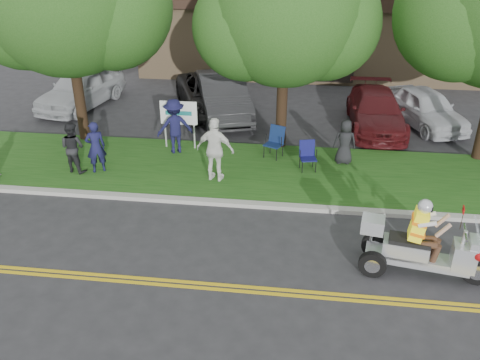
# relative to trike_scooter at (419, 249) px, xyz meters

# --- Properties ---
(ground) EXTENTS (120.00, 120.00, 0.00)m
(ground) POSITION_rel_trike_scooter_xyz_m (-3.90, -0.55, -0.66)
(ground) COLOR #28282B
(ground) RESTS_ON ground
(centerline_near) EXTENTS (60.00, 0.10, 0.01)m
(centerline_near) POSITION_rel_trike_scooter_xyz_m (-3.90, -1.13, -0.65)
(centerline_near) COLOR gold
(centerline_near) RESTS_ON ground
(centerline_far) EXTENTS (60.00, 0.10, 0.01)m
(centerline_far) POSITION_rel_trike_scooter_xyz_m (-3.90, -0.97, -0.65)
(centerline_far) COLOR gold
(centerline_far) RESTS_ON ground
(curb) EXTENTS (60.00, 0.25, 0.12)m
(curb) POSITION_rel_trike_scooter_xyz_m (-3.90, 2.50, -0.60)
(curb) COLOR #A8A89E
(curb) RESTS_ON ground
(grass_verge) EXTENTS (60.00, 4.00, 0.10)m
(grass_verge) POSITION_rel_trike_scooter_xyz_m (-3.90, 4.65, -0.60)
(grass_verge) COLOR #194913
(grass_verge) RESTS_ON ground
(commercial_building) EXTENTS (18.00, 8.20, 4.00)m
(commercial_building) POSITION_rel_trike_scooter_xyz_m (-1.90, 18.42, 1.35)
(commercial_building) COLOR #9E7F5B
(commercial_building) RESTS_ON ground
(tree_mid) EXTENTS (5.88, 4.80, 7.05)m
(tree_mid) POSITION_rel_trike_scooter_xyz_m (-3.35, 6.68, 3.78)
(tree_mid) COLOR #332114
(tree_mid) RESTS_ON ground
(business_sign) EXTENTS (1.25, 0.06, 1.75)m
(business_sign) POSITION_rel_trike_scooter_xyz_m (-6.80, 6.05, 0.60)
(business_sign) COLOR silver
(business_sign) RESTS_ON ground
(trike_scooter) EXTENTS (2.88, 1.15, 1.88)m
(trike_scooter) POSITION_rel_trike_scooter_xyz_m (0.00, 0.00, 0.00)
(trike_scooter) COLOR black
(trike_scooter) RESTS_ON ground
(lawn_chair_a) EXTENTS (0.72, 0.73, 1.02)m
(lawn_chair_a) POSITION_rel_trike_scooter_xyz_m (-3.53, 5.74, 0.02)
(lawn_chair_a) COLOR black
(lawn_chair_a) RESTS_ON grass_verge
(lawn_chair_b) EXTENTS (0.59, 0.60, 0.92)m
(lawn_chair_b) POSITION_rel_trike_scooter_xyz_m (-2.47, 4.89, -0.03)
(lawn_chair_b) COLOR black
(lawn_chair_b) RESTS_ON grass_verge
(spectator_adult_left) EXTENTS (0.71, 0.63, 1.63)m
(spectator_adult_left) POSITION_rel_trike_scooter_xyz_m (-8.90, 3.90, 0.26)
(spectator_adult_left) COLOR #16173E
(spectator_adult_left) RESTS_ON grass_verge
(spectator_adult_mid) EXTENTS (0.91, 0.79, 1.59)m
(spectator_adult_mid) POSITION_rel_trike_scooter_xyz_m (-9.61, 3.83, 0.24)
(spectator_adult_mid) COLOR black
(spectator_adult_mid) RESTS_ON grass_verge
(spectator_adult_right) EXTENTS (1.21, 0.68, 1.95)m
(spectator_adult_right) POSITION_rel_trike_scooter_xyz_m (-5.18, 3.80, 0.42)
(spectator_adult_right) COLOR white
(spectator_adult_right) RESTS_ON grass_verge
(spectator_chair_a) EXTENTS (1.36, 1.10, 1.83)m
(spectator_chair_a) POSITION_rel_trike_scooter_xyz_m (-6.86, 5.66, 0.36)
(spectator_chair_a) COLOR #15153B
(spectator_chair_a) RESTS_ON grass_verge
(spectator_chair_b) EXTENTS (0.72, 0.47, 1.46)m
(spectator_chair_b) POSITION_rel_trike_scooter_xyz_m (-1.32, 5.47, 0.17)
(spectator_chair_b) COLOR black
(spectator_chair_b) RESTS_ON grass_verge
(parked_car_far_left) EXTENTS (2.79, 4.95, 1.59)m
(parked_car_far_left) POSITION_rel_trike_scooter_xyz_m (-11.97, 10.02, 0.14)
(parked_car_far_left) COLOR #B1B4B9
(parked_car_far_left) RESTS_ON ground
(parked_car_left) EXTENTS (3.20, 5.34, 1.66)m
(parked_car_left) POSITION_rel_trike_scooter_xyz_m (-5.90, 9.63, 0.17)
(parked_car_left) COLOR #272729
(parked_car_left) RESTS_ON ground
(parked_car_mid) EXTENTS (4.14, 5.72, 1.44)m
(parked_car_mid) POSITION_rel_trike_scooter_xyz_m (-6.40, 10.13, 0.06)
(parked_car_mid) COLOR black
(parked_car_mid) RESTS_ON ground
(parked_car_right) EXTENTS (2.01, 4.77, 1.38)m
(parked_car_right) POSITION_rel_trike_scooter_xyz_m (0.05, 9.01, 0.03)
(parked_car_right) COLOR #4E1215
(parked_car_right) RESTS_ON ground
(parked_car_far_right) EXTENTS (2.99, 4.46, 1.41)m
(parked_car_far_right) POSITION_rel_trike_scooter_xyz_m (1.97, 9.54, 0.05)
(parked_car_far_right) COLOR silver
(parked_car_far_right) RESTS_ON ground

